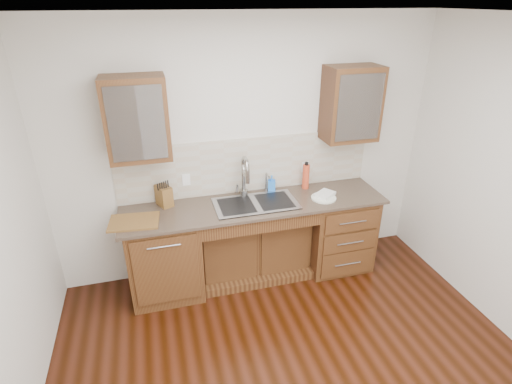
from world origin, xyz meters
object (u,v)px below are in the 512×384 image
object	(u,v)px
plate	(324,198)
knife_block	(164,196)
soap_bottle	(272,183)
cutting_board	(134,222)
water_bottle	(306,177)

from	to	relation	value
plate	knife_block	bearing A→B (deg)	169.67
soap_bottle	knife_block	distance (m)	1.14
plate	cutting_board	world-z (taller)	cutting_board
soap_bottle	cutting_board	distance (m)	1.48
plate	knife_block	world-z (taller)	knife_block
cutting_board	knife_block	bearing A→B (deg)	43.54
soap_bottle	plate	distance (m)	0.58
soap_bottle	water_bottle	size ratio (longest dim) A/B	0.64
knife_block	soap_bottle	bearing A→B (deg)	-21.59
soap_bottle	cutting_board	xyz separation A→B (m)	(-1.44, -0.32, -0.08)
soap_bottle	water_bottle	world-z (taller)	water_bottle
plate	cutting_board	size ratio (longest dim) A/B	0.58
soap_bottle	knife_block	size ratio (longest dim) A/B	0.84
plate	cutting_board	xyz separation A→B (m)	(-1.91, 0.01, 0.00)
knife_block	plate	bearing A→B (deg)	-33.69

